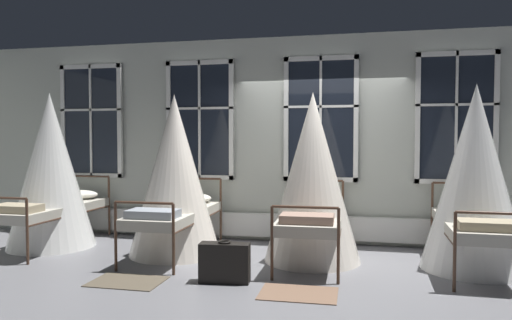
% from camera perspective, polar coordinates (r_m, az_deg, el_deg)
% --- Properties ---
extents(ground, '(22.60, 22.60, 0.00)m').
position_cam_1_polar(ground, '(6.49, 6.61, -11.79)').
color(ground, slate).
extents(back_wall_with_windows, '(12.30, 0.10, 3.17)m').
position_cam_1_polar(back_wall_with_windows, '(7.53, 7.66, 2.40)').
color(back_wall_with_windows, '#B2B7AD').
rests_on(back_wall_with_windows, ground).
extents(window_bank, '(8.83, 0.10, 2.78)m').
position_cam_1_polar(window_bank, '(7.43, 7.56, -1.23)').
color(window_bank, black).
rests_on(window_bank, ground).
extents(cot_first, '(1.26, 2.01, 2.28)m').
position_cam_1_polar(cot_first, '(7.77, -22.98, -1.37)').
color(cot_first, '#4C3323').
rests_on(cot_first, ground).
extents(cot_second, '(1.26, 2.00, 2.21)m').
position_cam_1_polar(cot_second, '(6.78, -9.53, -2.02)').
color(cot_second, '#4C3323').
rests_on(cot_second, ground).
extents(cot_third, '(1.26, 2.01, 2.21)m').
position_cam_1_polar(cot_third, '(6.37, 6.66, -2.32)').
color(cot_third, '#4C3323').
rests_on(cot_third, ground).
extents(cot_fourth, '(1.26, 2.01, 2.27)m').
position_cam_1_polar(cot_fourth, '(6.47, 24.33, -2.19)').
color(cot_fourth, '#4C3323').
rests_on(cot_fourth, ground).
extents(rug_second, '(0.80, 0.56, 0.01)m').
position_cam_1_polar(rug_second, '(5.77, -14.90, -13.63)').
color(rug_second, brown).
rests_on(rug_second, ground).
extents(rug_third, '(0.81, 0.57, 0.01)m').
position_cam_1_polar(rug_third, '(5.20, 5.01, -15.36)').
color(rug_third, brown).
rests_on(rug_third, ground).
extents(suitcase_dark, '(0.58, 0.26, 0.47)m').
position_cam_1_polar(suitcase_dark, '(5.53, -3.71, -11.93)').
color(suitcase_dark, black).
rests_on(suitcase_dark, ground).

